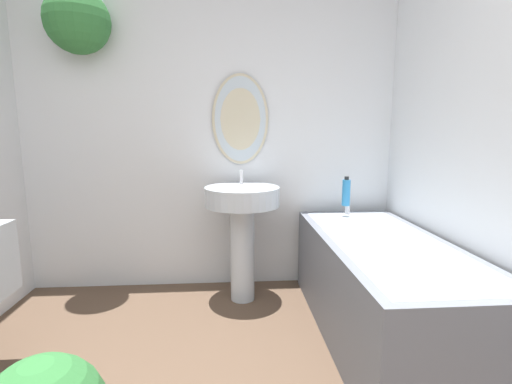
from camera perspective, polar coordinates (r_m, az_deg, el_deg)
wall_back at (r=2.80m, az=-9.66°, el=11.90°), size 2.84×0.42×2.40m
wall_right at (r=2.03m, az=34.66°, el=8.24°), size 0.06×2.49×2.40m
pedestal_sink at (r=2.56m, az=-2.13°, el=-3.90°), size 0.51×0.51×0.91m
bathtub at (r=2.31m, az=18.94°, el=-13.62°), size 0.68×1.57×0.65m
shampoo_bottle at (r=2.72m, az=13.70°, el=-0.03°), size 0.06×0.06×0.21m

